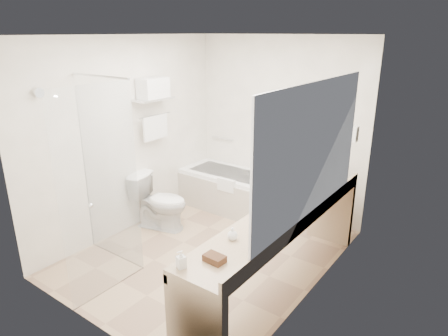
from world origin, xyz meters
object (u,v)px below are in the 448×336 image
Objects in this scene: bathtub at (234,191)px; amenity_basket at (214,258)px; toilet at (160,202)px; vanity_counter at (281,234)px; water_bottle_left at (300,184)px.

bathtub is 9.73× the size of amenity_basket.
toilet is (-0.45, -1.09, 0.09)m from bathtub.
vanity_counter is (1.52, -1.39, 0.36)m from bathtub.
amenity_basket reaches higher than toilet.
vanity_counter is 1.06m from amenity_basket.
water_bottle_left reaches higher than vanity_counter.
water_bottle_left reaches higher than bathtub.
amenity_basket is 0.97× the size of water_bottle_left.
water_bottle_left reaches higher than amenity_basket.
bathtub is 2.12× the size of toilet.
toilet is (-1.97, 0.30, -0.27)m from vanity_counter.
amenity_basket reaches higher than bathtub.
vanity_counter is 3.59× the size of toilet.
toilet is 1.95m from water_bottle_left.
amenity_basket is (1.95, -1.33, 0.51)m from toilet.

